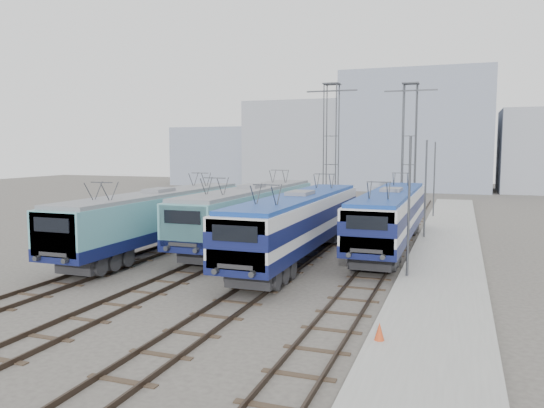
{
  "coord_description": "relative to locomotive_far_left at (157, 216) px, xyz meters",
  "views": [
    {
      "loc": [
        10.93,
        -23.86,
        6.45
      ],
      "look_at": [
        -0.14,
        7.0,
        2.98
      ],
      "focal_mm": 35.0,
      "sensor_mm": 36.0,
      "label": 1
    }
  ],
  "objects": [
    {
      "name": "ground",
      "position": [
        6.75,
        -4.35,
        -2.29
      ],
      "size": [
        160.0,
        160.0,
        0.0
      ],
      "primitive_type": "plane",
      "color": "#514C47"
    },
    {
      "name": "platform",
      "position": [
        16.95,
        3.65,
        -2.14
      ],
      "size": [
        4.0,
        70.0,
        0.3
      ],
      "primitive_type": "cube",
      "color": "#9E9E99",
      "rests_on": "ground"
    },
    {
      "name": "locomotive_far_left",
      "position": [
        0.0,
        0.0,
        0.0
      ],
      "size": [
        2.91,
        18.37,
        3.46
      ],
      "color": "#101748",
      "rests_on": "ground"
    },
    {
      "name": "locomotive_center_left",
      "position": [
        4.5,
        4.28,
        0.04
      ],
      "size": [
        2.97,
        18.75,
        3.53
      ],
      "color": "#101748",
      "rests_on": "ground"
    },
    {
      "name": "locomotive_center_right",
      "position": [
        9.0,
        0.56,
        0.08
      ],
      "size": [
        2.94,
        18.6,
        3.5
      ],
      "color": "#101748",
      "rests_on": "ground"
    },
    {
      "name": "locomotive_far_right",
      "position": [
        13.5,
        5.74,
        0.04
      ],
      "size": [
        2.88,
        18.24,
        3.43
      ],
      "color": "#101748",
      "rests_on": "ground"
    },
    {
      "name": "catenary_tower_west",
      "position": [
        6.75,
        17.65,
        4.36
      ],
      "size": [
        4.5,
        1.2,
        12.0
      ],
      "color": "#3F4247",
      "rests_on": "ground"
    },
    {
      "name": "catenary_tower_east",
      "position": [
        13.25,
        19.65,
        4.36
      ],
      "size": [
        4.5,
        1.2,
        12.0
      ],
      "color": "#3F4247",
      "rests_on": "ground"
    },
    {
      "name": "mast_front",
      "position": [
        15.35,
        -2.35,
        1.21
      ],
      "size": [
        0.12,
        0.12,
        7.0
      ],
      "primitive_type": "cylinder",
      "color": "#3F4247",
      "rests_on": "ground"
    },
    {
      "name": "mast_mid",
      "position": [
        15.35,
        9.65,
        1.21
      ],
      "size": [
        0.12,
        0.12,
        7.0
      ],
      "primitive_type": "cylinder",
      "color": "#3F4247",
      "rests_on": "ground"
    },
    {
      "name": "mast_rear",
      "position": [
        15.35,
        21.65,
        1.21
      ],
      "size": [
        0.12,
        0.12,
        7.0
      ],
      "primitive_type": "cylinder",
      "color": "#3F4247",
      "rests_on": "ground"
    },
    {
      "name": "safety_cone",
      "position": [
        15.36,
        -11.54,
        -1.69
      ],
      "size": [
        0.33,
        0.33,
        0.59
      ],
      "primitive_type": "cone",
      "color": "#CF461E",
      "rests_on": "platform"
    },
    {
      "name": "building_west",
      "position": [
        -7.25,
        57.65,
        4.71
      ],
      "size": [
        18.0,
        12.0,
        14.0
      ],
      "primitive_type": "cube",
      "color": "#959BA7",
      "rests_on": "ground"
    },
    {
      "name": "building_center",
      "position": [
        10.75,
        57.65,
        6.71
      ],
      "size": [
        22.0,
        14.0,
        18.0
      ],
      "primitive_type": "cube",
      "color": "#8791A7",
      "rests_on": "ground"
    },
    {
      "name": "building_far_west",
      "position": [
        -23.25,
        57.65,
        2.71
      ],
      "size": [
        14.0,
        10.0,
        10.0
      ],
      "primitive_type": "cube",
      "color": "#8791A7",
      "rests_on": "ground"
    }
  ]
}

